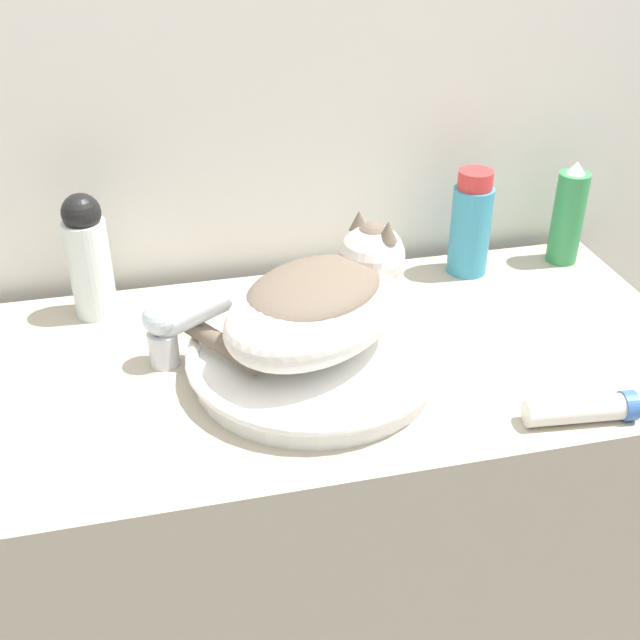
{
  "coord_description": "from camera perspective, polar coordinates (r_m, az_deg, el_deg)",
  "views": [
    {
      "loc": [
        -0.21,
        -0.69,
        1.55
      ],
      "look_at": [
        0.0,
        0.22,
        0.98
      ],
      "focal_mm": 45.0,
      "sensor_mm": 36.0,
      "label": 1
    }
  ],
  "objects": [
    {
      "name": "lotion_bottle_white",
      "position": [
        1.3,
        -16.14,
        4.39
      ],
      "size": [
        0.07,
        0.07,
        0.21
      ],
      "color": "silver",
      "rests_on": "vanity_counter"
    },
    {
      "name": "vanity_counter",
      "position": [
        1.48,
        -0.64,
        -16.96
      ],
      "size": [
        1.17,
        0.54,
        0.88
      ],
      "color": "#B2A893",
      "rests_on": "ground_plane"
    },
    {
      "name": "wall_back",
      "position": [
        1.35,
        -3.97,
        16.3
      ],
      "size": [
        8.0,
        0.05,
        2.4
      ],
      "color": "silver",
      "rests_on": "ground_plane"
    },
    {
      "name": "faucet",
      "position": [
        1.16,
        -10.64,
        -0.53
      ],
      "size": [
        0.14,
        0.07,
        0.13
      ],
      "rotation": [
        0.0,
        0.0,
        -0.32
      ],
      "color": "silver",
      "rests_on": "vanity_counter"
    },
    {
      "name": "mouthwash_bottle",
      "position": [
        1.41,
        10.67,
        6.69
      ],
      "size": [
        0.07,
        0.07,
        0.19
      ],
      "color": "teal",
      "rests_on": "vanity_counter"
    },
    {
      "name": "cat",
      "position": [
        1.11,
        0.23,
        1.39
      ],
      "size": [
        0.36,
        0.33,
        0.16
      ],
      "rotation": [
        0.0,
        0.0,
        0.61
      ],
      "color": "silver",
      "rests_on": "sink_basin"
    },
    {
      "name": "spray_bottle_trigger",
      "position": [
        1.49,
        17.23,
        7.09
      ],
      "size": [
        0.05,
        0.05,
        0.19
      ],
      "color": "#338C4C",
      "rests_on": "vanity_counter"
    },
    {
      "name": "sink_basin",
      "position": [
        1.15,
        -0.13,
        -2.69
      ],
      "size": [
        0.37,
        0.37,
        0.04
      ],
      "color": "white",
      "rests_on": "vanity_counter"
    },
    {
      "name": "cream_tube",
      "position": [
        1.11,
        18.13,
        -6.07
      ],
      "size": [
        0.15,
        0.05,
        0.04
      ],
      "rotation": [
        0.0,
        0.0,
        -0.1
      ],
      "color": "silver",
      "rests_on": "vanity_counter"
    }
  ]
}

